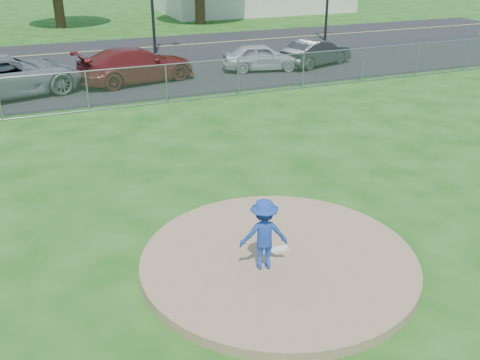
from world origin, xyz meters
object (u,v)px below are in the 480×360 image
(parked_car_gray, at_px, (7,76))
(parked_car_darkred, at_px, (137,65))
(parked_car_pearl, at_px, (261,57))
(parked_car_charcoal, at_px, (316,52))
(pitcher, at_px, (264,234))

(parked_car_gray, xyz_separation_m, parked_car_darkred, (5.37, 0.42, -0.07))
(parked_car_darkred, bearing_deg, parked_car_pearl, -101.62)
(parked_car_gray, distance_m, parked_car_pearl, 11.49)
(parked_car_darkred, relative_size, parked_car_charcoal, 1.33)
(parked_car_darkred, height_order, parked_car_charcoal, parked_car_darkred)
(pitcher, height_order, parked_car_gray, parked_car_gray)
(pitcher, distance_m, parked_car_gray, 16.16)
(pitcher, relative_size, parked_car_pearl, 0.37)
(pitcher, bearing_deg, parked_car_darkred, -80.23)
(pitcher, height_order, parked_car_pearl, pitcher)
(pitcher, height_order, parked_car_charcoal, pitcher)
(pitcher, distance_m, parked_car_darkred, 16.04)
(parked_car_darkred, distance_m, parked_car_pearl, 6.11)
(pitcher, relative_size, parked_car_charcoal, 0.35)
(parked_car_charcoal, bearing_deg, parked_car_pearl, 70.03)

